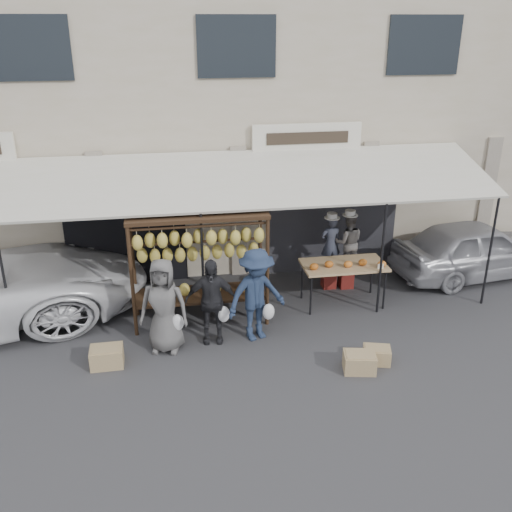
{
  "coord_description": "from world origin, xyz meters",
  "views": [
    {
      "loc": [
        -1.63,
        -8.57,
        5.52
      ],
      "look_at": [
        0.05,
        1.4,
        1.3
      ],
      "focal_mm": 40.0,
      "sensor_mm": 36.0,
      "label": 1
    }
  ],
  "objects_px": {
    "customer_left": "(164,306)",
    "produce_table": "(344,266)",
    "customer_right": "(256,295)",
    "vendor_left": "(331,244)",
    "crate_far": "(107,357)",
    "sedan": "(476,249)",
    "customer_mid": "(211,301)",
    "vendor_right": "(348,242)",
    "crate_near_b": "(377,355)",
    "banana_rack": "(199,247)",
    "crate_near_a": "(359,362)"
  },
  "relations": [
    {
      "from": "customer_right",
      "to": "crate_near_b",
      "type": "distance_m",
      "value": 2.36
    },
    {
      "from": "crate_near_a",
      "to": "crate_far",
      "type": "bearing_deg",
      "value": 168.3
    },
    {
      "from": "vendor_left",
      "to": "crate_far",
      "type": "bearing_deg",
      "value": 23.24
    },
    {
      "from": "crate_far",
      "to": "sedan",
      "type": "distance_m",
      "value": 8.47
    },
    {
      "from": "vendor_right",
      "to": "crate_far",
      "type": "xyz_separation_m",
      "value": [
        -5.0,
        -2.31,
        -0.89
      ]
    },
    {
      "from": "customer_right",
      "to": "crate_near_a",
      "type": "height_order",
      "value": "customer_right"
    },
    {
      "from": "customer_right",
      "to": "vendor_left",
      "type": "bearing_deg",
      "value": 24.41
    },
    {
      "from": "customer_left",
      "to": "vendor_left",
      "type": "bearing_deg",
      "value": 42.5
    },
    {
      "from": "crate_far",
      "to": "sedan",
      "type": "relative_size",
      "value": 0.14
    },
    {
      "from": "vendor_right",
      "to": "sedan",
      "type": "bearing_deg",
      "value": -167.78
    },
    {
      "from": "customer_right",
      "to": "crate_near_a",
      "type": "relative_size",
      "value": 3.35
    },
    {
      "from": "crate_near_a",
      "to": "crate_near_b",
      "type": "relative_size",
      "value": 1.15
    },
    {
      "from": "vendor_left",
      "to": "customer_mid",
      "type": "height_order",
      "value": "vendor_left"
    },
    {
      "from": "banana_rack",
      "to": "customer_left",
      "type": "bearing_deg",
      "value": -126.99
    },
    {
      "from": "vendor_left",
      "to": "customer_mid",
      "type": "bearing_deg",
      "value": 29.77
    },
    {
      "from": "crate_far",
      "to": "sedan",
      "type": "bearing_deg",
      "value": 16.57
    },
    {
      "from": "customer_left",
      "to": "customer_mid",
      "type": "distance_m",
      "value": 0.86
    },
    {
      "from": "customer_mid",
      "to": "crate_near_a",
      "type": "xyz_separation_m",
      "value": [
        2.36,
        -1.4,
        -0.65
      ]
    },
    {
      "from": "crate_far",
      "to": "crate_near_b",
      "type": "bearing_deg",
      "value": -8.38
    },
    {
      "from": "produce_table",
      "to": "banana_rack",
      "type": "bearing_deg",
      "value": -175.54
    },
    {
      "from": "customer_left",
      "to": "crate_near_a",
      "type": "distance_m",
      "value": 3.5
    },
    {
      "from": "customer_left",
      "to": "customer_mid",
      "type": "bearing_deg",
      "value": 24.76
    },
    {
      "from": "vendor_right",
      "to": "customer_left",
      "type": "xyz_separation_m",
      "value": [
        -3.99,
        -1.95,
        -0.19
      ]
    },
    {
      "from": "crate_near_b",
      "to": "crate_far",
      "type": "height_order",
      "value": "crate_far"
    },
    {
      "from": "crate_near_a",
      "to": "sedan",
      "type": "xyz_separation_m",
      "value": [
        3.89,
        3.29,
        0.5
      ]
    },
    {
      "from": "customer_mid",
      "to": "sedan",
      "type": "relative_size",
      "value": 0.42
    },
    {
      "from": "vendor_right",
      "to": "customer_right",
      "type": "distance_m",
      "value": 2.96
    },
    {
      "from": "customer_left",
      "to": "sedan",
      "type": "relative_size",
      "value": 0.45
    },
    {
      "from": "customer_left",
      "to": "produce_table",
      "type": "bearing_deg",
      "value": 31.12
    },
    {
      "from": "produce_table",
      "to": "crate_near_b",
      "type": "bearing_deg",
      "value": -91.93
    },
    {
      "from": "customer_right",
      "to": "crate_near_b",
      "type": "relative_size",
      "value": 3.85
    },
    {
      "from": "produce_table",
      "to": "sedan",
      "type": "distance_m",
      "value": 3.55
    },
    {
      "from": "customer_left",
      "to": "customer_right",
      "type": "height_order",
      "value": "customer_right"
    },
    {
      "from": "produce_table",
      "to": "customer_right",
      "type": "distance_m",
      "value": 2.25
    },
    {
      "from": "produce_table",
      "to": "vendor_left",
      "type": "xyz_separation_m",
      "value": [
        -0.05,
        0.84,
        0.16
      ]
    },
    {
      "from": "produce_table",
      "to": "customer_right",
      "type": "bearing_deg",
      "value": -152.44
    },
    {
      "from": "customer_mid",
      "to": "crate_near_b",
      "type": "bearing_deg",
      "value": -18.18
    },
    {
      "from": "produce_table",
      "to": "customer_right",
      "type": "relative_size",
      "value": 0.96
    },
    {
      "from": "crate_near_a",
      "to": "crate_near_b",
      "type": "bearing_deg",
      "value": 27.22
    },
    {
      "from": "produce_table",
      "to": "customer_left",
      "type": "xyz_separation_m",
      "value": [
        -3.66,
        -1.17,
        0.01
      ]
    },
    {
      "from": "customer_left",
      "to": "crate_far",
      "type": "bearing_deg",
      "value": -147.2
    },
    {
      "from": "banana_rack",
      "to": "vendor_left",
      "type": "distance_m",
      "value": 3.14
    },
    {
      "from": "produce_table",
      "to": "sedan",
      "type": "relative_size",
      "value": 0.44
    },
    {
      "from": "customer_mid",
      "to": "crate_near_b",
      "type": "relative_size",
      "value": 3.52
    },
    {
      "from": "produce_table",
      "to": "vendor_left",
      "type": "distance_m",
      "value": 0.86
    },
    {
      "from": "vendor_right",
      "to": "customer_left",
      "type": "distance_m",
      "value": 4.44
    },
    {
      "from": "vendor_left",
      "to": "crate_far",
      "type": "distance_m",
      "value": 5.26
    },
    {
      "from": "vendor_right",
      "to": "crate_near_a",
      "type": "relative_size",
      "value": 2.46
    },
    {
      "from": "customer_mid",
      "to": "customer_left",
      "type": "bearing_deg",
      "value": -163.16
    },
    {
      "from": "crate_near_b",
      "to": "vendor_right",
      "type": "bearing_deg",
      "value": 82.32
    }
  ]
}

